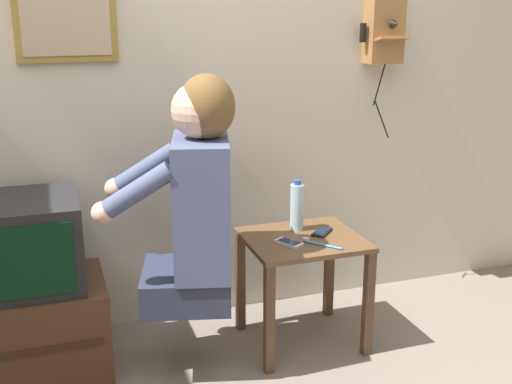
# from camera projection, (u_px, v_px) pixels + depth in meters

# --- Properties ---
(wall_back) EXTENTS (6.80, 0.05, 2.55)m
(wall_back) POSITION_uv_depth(u_px,v_px,m) (160.00, 58.00, 2.90)
(wall_back) COLOR beige
(wall_back) RESTS_ON ground_plane
(side_table) EXTENTS (0.51, 0.46, 0.51)m
(side_table) POSITION_uv_depth(u_px,v_px,m) (302.00, 260.00, 2.89)
(side_table) COLOR brown
(side_table) RESTS_ON ground_plane
(person) EXTENTS (0.60, 0.51, 0.94)m
(person) POSITION_uv_depth(u_px,v_px,m) (196.00, 197.00, 2.57)
(person) COLOR #2D3347
(person) RESTS_ON ground_plane
(tv_stand) EXTENTS (0.66, 0.46, 0.40)m
(tv_stand) POSITION_uv_depth(u_px,v_px,m) (26.00, 330.00, 2.68)
(tv_stand) COLOR #51331E
(tv_stand) RESTS_ON ground_plane
(television) EXTENTS (0.46, 0.45, 0.37)m
(television) POSITION_uv_depth(u_px,v_px,m) (23.00, 243.00, 2.60)
(television) COLOR #232326
(television) RESTS_ON tv_stand
(wall_phone_antique) EXTENTS (0.22, 0.18, 0.75)m
(wall_phone_antique) POSITION_uv_depth(u_px,v_px,m) (384.00, 27.00, 3.12)
(wall_phone_antique) COLOR #9E6B3D
(framed_picture) EXTENTS (0.42, 0.03, 0.39)m
(framed_picture) POSITION_uv_depth(u_px,v_px,m) (65.00, 15.00, 2.68)
(framed_picture) COLOR olive
(cell_phone_held) EXTENTS (0.11, 0.14, 0.01)m
(cell_phone_held) POSITION_uv_depth(u_px,v_px,m) (289.00, 243.00, 2.77)
(cell_phone_held) COLOR silver
(cell_phone_held) RESTS_ON side_table
(cell_phone_spare) EXTENTS (0.13, 0.13, 0.01)m
(cell_phone_spare) POSITION_uv_depth(u_px,v_px,m) (322.00, 232.00, 2.91)
(cell_phone_spare) COLOR black
(cell_phone_spare) RESTS_ON side_table
(water_bottle) EXTENTS (0.06, 0.06, 0.24)m
(water_bottle) POSITION_uv_depth(u_px,v_px,m) (297.00, 207.00, 2.92)
(water_bottle) COLOR silver
(water_bottle) RESTS_ON side_table
(toothbrush) EXTENTS (0.13, 0.15, 0.02)m
(toothbrush) POSITION_uv_depth(u_px,v_px,m) (320.00, 244.00, 2.76)
(toothbrush) COLOR #338CD8
(toothbrush) RESTS_ON side_table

